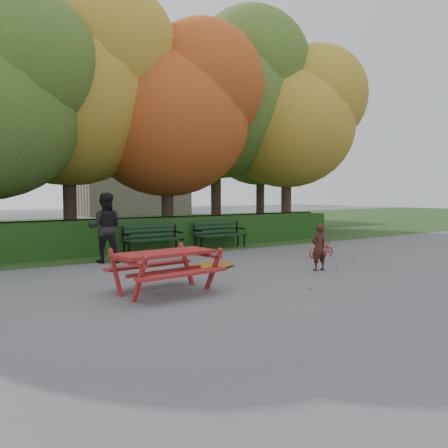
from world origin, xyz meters
TOP-DOWN VIEW (x-y plane):
  - ground at (0.00, 0.00)m, footprint 90.00×90.00m
  - grass_strip at (0.00, 14.00)m, footprint 90.00×90.00m
  - building_right at (8.00, 28.00)m, footprint 9.00×6.00m
  - hedge at (0.00, 4.50)m, footprint 13.00×0.90m
  - iron_fence at (0.00, 5.30)m, footprint 14.00×0.04m
  - tree_b at (-2.44, 6.75)m, footprint 6.72×6.40m
  - tree_c at (0.83, 5.96)m, footprint 6.30×6.00m
  - tree_d at (3.88, 7.23)m, footprint 7.14×6.80m
  - tree_e at (6.52, 5.77)m, footprint 6.09×5.80m
  - tree_g at (8.33, 9.76)m, footprint 6.30×6.00m
  - bench_left at (-1.30, 3.70)m, footprint 1.80×0.57m
  - bench_right at (1.10, 3.70)m, footprint 1.80×0.57m
  - picnic_table at (-3.32, -1.16)m, footprint 1.88×1.57m
  - leaf_pile at (-1.12, 0.74)m, footprint 1.36×1.00m
  - leaf_scatter at (0.00, 0.30)m, footprint 9.00×5.70m
  - child at (0.70, -1.12)m, footprint 0.43×0.31m
  - adult at (-3.01, 2.90)m, footprint 1.10×1.00m
  - bicycle at (2.26, 0.26)m, footprint 0.89×0.35m

SIDE VIEW (x-z plane):
  - ground at x=0.00m, z-range 0.00..0.00m
  - grass_strip at x=0.00m, z-range 0.01..0.01m
  - leaf_scatter at x=0.00m, z-range 0.00..0.01m
  - leaf_pile at x=-1.12m, z-range 0.00..0.09m
  - bicycle at x=2.26m, z-range 0.00..0.46m
  - hedge at x=0.00m, z-range 0.00..1.00m
  - bench_left at x=-1.30m, z-range 0.08..0.96m
  - bench_right at x=1.10m, z-range 0.08..0.96m
  - iron_fence at x=0.00m, z-range 0.03..1.05m
  - child at x=0.70m, z-range 0.00..1.10m
  - picnic_table at x=-3.32m, z-range 0.16..1.02m
  - adult at x=-3.01m, z-range 0.00..1.83m
  - tree_c at x=0.83m, z-range 0.82..8.82m
  - tree_e at x=6.52m, z-range 1.01..9.16m
  - tree_g at x=8.33m, z-range 1.10..9.65m
  - tree_b at x=-2.44m, z-range 1.01..9.80m
  - tree_d at x=3.88m, z-range 1.19..10.77m
  - building_right at x=8.00m, z-range 0.00..12.00m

